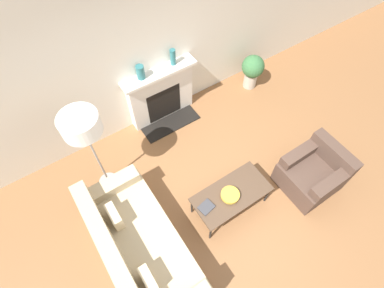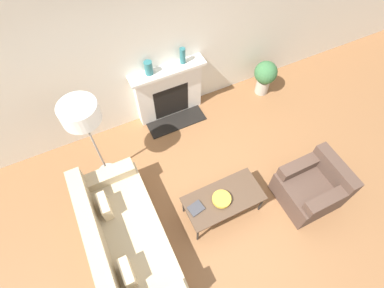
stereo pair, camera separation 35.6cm
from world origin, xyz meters
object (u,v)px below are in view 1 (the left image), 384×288
object	(u,v)px
fireplace	(161,95)
book	(206,207)
floor_lamp	(82,128)
mantel_vase_center_left	(173,57)
couch	(139,249)
armchair_near	(313,173)
potted_plant	(252,69)
bowl	(230,195)
mantel_vase_left	(140,72)
coffee_table	(231,195)

from	to	relation	value
fireplace	book	xyz separation A→B (m)	(-0.52, -2.14, -0.06)
floor_lamp	mantel_vase_center_left	size ratio (longest dim) A/B	5.91
couch	armchair_near	world-z (taller)	couch
fireplace	potted_plant	size ratio (longest dim) A/B	1.82
armchair_near	mantel_vase_center_left	world-z (taller)	mantel_vase_center_left
armchair_near	floor_lamp	distance (m)	3.47
armchair_near	bowl	distance (m)	1.45
armchair_near	book	xyz separation A→B (m)	(-1.77, 0.41, 0.16)
book	mantel_vase_left	bearing A→B (deg)	74.19
bowl	floor_lamp	distance (m)	2.19
fireplace	bowl	distance (m)	2.19
couch	coffee_table	world-z (taller)	couch
bowl	potted_plant	bearing A→B (deg)	43.26
book	bowl	bearing A→B (deg)	-17.13
couch	potted_plant	distance (m)	3.87
coffee_table	mantel_vase_left	bearing A→B (deg)	95.45
couch	armchair_near	size ratio (longest dim) A/B	2.49
armchair_near	potted_plant	size ratio (longest dim) A/B	1.17
coffee_table	mantel_vase_left	world-z (taller)	mantel_vase_left
mantel_vase_left	book	bearing A→B (deg)	-95.83
mantel_vase_center_left	fireplace	bearing A→B (deg)	-177.10
mantel_vase_left	coffee_table	bearing A→B (deg)	-84.55
fireplace	couch	xyz separation A→B (m)	(-1.57, -2.08, -0.22)
fireplace	mantel_vase_left	xyz separation A→B (m)	(-0.30, 0.01, 0.68)
bowl	mantel_vase_center_left	world-z (taller)	mantel_vase_center_left
floor_lamp	mantel_vase_center_left	distance (m)	1.94
bowl	mantel_vase_center_left	size ratio (longest dim) A/B	0.95
fireplace	book	size ratio (longest dim) A/B	5.66
coffee_table	bowl	size ratio (longest dim) A/B	4.25
fireplace	couch	distance (m)	2.61
fireplace	couch	size ratio (longest dim) A/B	0.63
bowl	floor_lamp	size ratio (longest dim) A/B	0.16
mantel_vase_center_left	couch	bearing A→B (deg)	-131.67
fireplace	armchair_near	bearing A→B (deg)	-63.96
fireplace	book	world-z (taller)	fireplace
couch	fireplace	bearing A→B (deg)	-37.07
fireplace	mantel_vase_center_left	bearing A→B (deg)	2.90
armchair_near	floor_lamp	xyz separation A→B (m)	(-2.73, 1.81, 1.16)
armchair_near	book	world-z (taller)	armchair_near
potted_plant	mantel_vase_left	bearing A→B (deg)	171.68
coffee_table	mantel_vase_center_left	distance (m)	2.36
book	mantel_vase_center_left	size ratio (longest dim) A/B	0.82
fireplace	floor_lamp	world-z (taller)	floor_lamp
fireplace	couch	world-z (taller)	fireplace
book	potted_plant	distance (m)	3.01
book	mantel_vase_center_left	world-z (taller)	mantel_vase_center_left
mantel_vase_center_left	coffee_table	bearing A→B (deg)	-99.99
couch	mantel_vase_left	xyz separation A→B (m)	(1.27, 2.09, 0.90)
floor_lamp	potted_plant	bearing A→B (deg)	7.51
floor_lamp	mantel_vase_left	xyz separation A→B (m)	(1.18, 0.76, -0.26)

